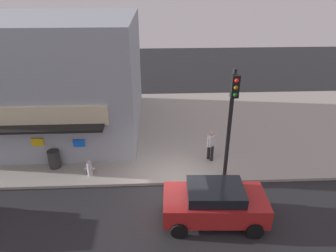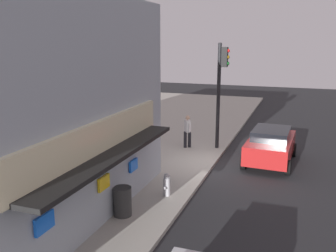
{
  "view_description": "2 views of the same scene",
  "coord_description": "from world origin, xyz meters",
  "px_view_note": "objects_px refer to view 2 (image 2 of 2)",
  "views": [
    {
      "loc": [
        -0.95,
        -11.25,
        8.65
      ],
      "look_at": [
        -0.32,
        1.92,
        2.13
      ],
      "focal_mm": 31.92,
      "sensor_mm": 36.0,
      "label": 1
    },
    {
      "loc": [
        -15.51,
        -3.41,
        5.51
      ],
      "look_at": [
        -0.85,
        1.95,
        1.85
      ],
      "focal_mm": 39.3,
      "sensor_mm": 36.0,
      "label": 2
    }
  ],
  "objects_px": {
    "trash_can": "(122,201)",
    "pedestrian": "(188,130)",
    "parked_car_red": "(271,145)",
    "traffic_light": "(221,82)",
    "fire_hydrant": "(167,185)",
    "potted_plant_by_doorway": "(34,237)"
  },
  "relations": [
    {
      "from": "trash_can",
      "to": "parked_car_red",
      "type": "bearing_deg",
      "value": -27.84
    },
    {
      "from": "pedestrian",
      "to": "traffic_light",
      "type": "bearing_deg",
      "value": -73.51
    },
    {
      "from": "parked_car_red",
      "to": "fire_hydrant",
      "type": "bearing_deg",
      "value": 150.41
    },
    {
      "from": "traffic_light",
      "to": "fire_hydrant",
      "type": "distance_m",
      "value": 7.12
    },
    {
      "from": "potted_plant_by_doorway",
      "to": "pedestrian",
      "type": "bearing_deg",
      "value": -3.92
    },
    {
      "from": "trash_can",
      "to": "parked_car_red",
      "type": "relative_size",
      "value": 0.23
    },
    {
      "from": "trash_can",
      "to": "potted_plant_by_doorway",
      "type": "height_order",
      "value": "potted_plant_by_doorway"
    },
    {
      "from": "traffic_light",
      "to": "potted_plant_by_doorway",
      "type": "xyz_separation_m",
      "value": [
        -11.16,
        2.28,
        -2.8
      ]
    },
    {
      "from": "pedestrian",
      "to": "potted_plant_by_doorway",
      "type": "bearing_deg",
      "value": 176.08
    },
    {
      "from": "fire_hydrant",
      "to": "potted_plant_by_doorway",
      "type": "bearing_deg",
      "value": 158.81
    },
    {
      "from": "trash_can",
      "to": "potted_plant_by_doorway",
      "type": "relative_size",
      "value": 0.91
    },
    {
      "from": "traffic_light",
      "to": "potted_plant_by_doorway",
      "type": "bearing_deg",
      "value": 168.46
    },
    {
      "from": "parked_car_red",
      "to": "traffic_light",
      "type": "bearing_deg",
      "value": 68.26
    },
    {
      "from": "traffic_light",
      "to": "trash_can",
      "type": "height_order",
      "value": "traffic_light"
    },
    {
      "from": "fire_hydrant",
      "to": "traffic_light",
      "type": "bearing_deg",
      "value": -4.04
    },
    {
      "from": "trash_can",
      "to": "pedestrian",
      "type": "bearing_deg",
      "value": 2.24
    },
    {
      "from": "fire_hydrant",
      "to": "trash_can",
      "type": "bearing_deg",
      "value": 157.52
    },
    {
      "from": "potted_plant_by_doorway",
      "to": "parked_car_red",
      "type": "xyz_separation_m",
      "value": [
        10.11,
        -4.9,
        0.14
      ]
    },
    {
      "from": "trash_can",
      "to": "pedestrian",
      "type": "distance_m",
      "value": 7.9
    },
    {
      "from": "trash_can",
      "to": "potted_plant_by_doorway",
      "type": "xyz_separation_m",
      "value": [
        -2.81,
        1.04,
        0.1
      ]
    },
    {
      "from": "fire_hydrant",
      "to": "parked_car_red",
      "type": "relative_size",
      "value": 0.2
    },
    {
      "from": "fire_hydrant",
      "to": "trash_can",
      "type": "relative_size",
      "value": 0.9
    }
  ]
}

